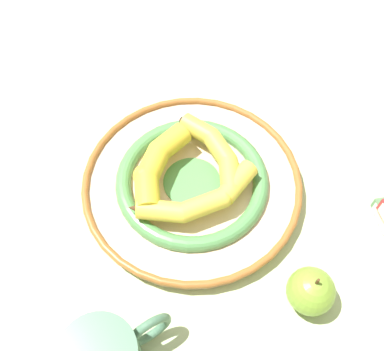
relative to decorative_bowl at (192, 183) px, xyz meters
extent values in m
plane|color=#B2C693|center=(-0.03, 0.01, -0.02)|extent=(2.80, 2.80, 0.00)
cylinder|color=beige|center=(0.00, 0.00, -0.01)|extent=(0.34, 0.34, 0.02)
torus|color=#4C894C|center=(0.00, 0.00, 0.01)|extent=(0.24, 0.24, 0.02)
cylinder|color=#4C894C|center=(0.00, 0.00, 0.00)|extent=(0.09, 0.09, 0.00)
torus|color=#995B28|center=(0.00, 0.00, 0.01)|extent=(0.35, 0.35, 0.01)
cylinder|color=yellow|center=(0.04, -0.07, 0.03)|extent=(0.06, 0.07, 0.03)
cylinder|color=yellow|center=(0.06, -0.01, 0.03)|extent=(0.04, 0.07, 0.03)
cylinder|color=yellow|center=(0.05, 0.05, 0.03)|extent=(0.05, 0.07, 0.03)
sphere|color=yellow|center=(0.06, -0.05, 0.03)|extent=(0.03, 0.03, 0.03)
sphere|color=yellow|center=(0.06, 0.02, 0.03)|extent=(0.03, 0.03, 0.03)
cone|color=#472D19|center=(0.02, -0.10, 0.03)|extent=(0.03, 0.04, 0.02)
sphere|color=black|center=(0.04, 0.08, 0.03)|extent=(0.02, 0.02, 0.02)
cylinder|color=gold|center=(0.04, 0.05, 0.03)|extent=(0.06, 0.05, 0.03)
cylinder|color=gold|center=(-0.01, 0.06, 0.03)|extent=(0.06, 0.03, 0.03)
cylinder|color=gold|center=(-0.07, 0.05, 0.03)|extent=(0.06, 0.05, 0.03)
sphere|color=gold|center=(0.01, 0.06, 0.03)|extent=(0.03, 0.03, 0.03)
sphere|color=gold|center=(-0.04, 0.06, 0.03)|extent=(0.03, 0.03, 0.03)
cone|color=#472D19|center=(0.06, 0.03, 0.03)|extent=(0.04, 0.03, 0.02)
sphere|color=black|center=(-0.09, 0.04, 0.03)|extent=(0.02, 0.02, 0.02)
cylinder|color=yellow|center=(-0.06, 0.00, 0.04)|extent=(0.05, 0.06, 0.04)
cylinder|color=yellow|center=(-0.04, -0.05, 0.04)|extent=(0.06, 0.06, 0.04)
cylinder|color=yellow|center=(0.00, -0.08, 0.04)|extent=(0.06, 0.06, 0.04)
sphere|color=yellow|center=(-0.06, -0.03, 0.04)|extent=(0.04, 0.04, 0.04)
sphere|color=yellow|center=(-0.02, -0.07, 0.04)|extent=(0.04, 0.04, 0.04)
cone|color=#472D19|center=(-0.07, 0.02, 0.04)|extent=(0.04, 0.04, 0.03)
sphere|color=black|center=(0.03, -0.09, 0.04)|extent=(0.02, 0.02, 0.02)
torus|color=#477056|center=(0.18, -0.17, 0.03)|extent=(0.01, 0.07, 0.07)
sphere|color=olive|center=(0.24, 0.05, 0.02)|extent=(0.07, 0.07, 0.07)
cylinder|color=#4C3319|center=(0.24, 0.05, 0.05)|extent=(0.00, 0.00, 0.01)
camera|label=1|loc=(0.32, -0.19, 0.61)|focal=42.00mm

